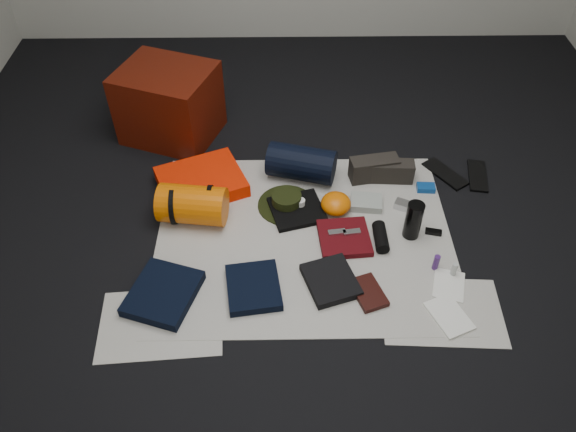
{
  "coord_description": "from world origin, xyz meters",
  "views": [
    {
      "loc": [
        -0.12,
        -2.07,
        2.26
      ],
      "look_at": [
        -0.09,
        0.06,
        0.1
      ],
      "focal_mm": 35.0,
      "sensor_mm": 36.0,
      "label": 1
    }
  ],
  "objects_px": {
    "navy_duffel": "(301,163)",
    "paperback_book": "(368,293)",
    "water_bottle": "(413,220)",
    "compact_camera": "(404,205)",
    "red_cabinet": "(169,103)",
    "sleeping_pad": "(201,182)",
    "stuff_sack": "(193,205)"
  },
  "relations": [
    {
      "from": "sleeping_pad",
      "to": "paperback_book",
      "type": "bearing_deg",
      "value": -41.79
    },
    {
      "from": "navy_duffel",
      "to": "paperback_book",
      "type": "distance_m",
      "value": 0.95
    },
    {
      "from": "red_cabinet",
      "to": "stuff_sack",
      "type": "relative_size",
      "value": 1.52
    },
    {
      "from": "navy_duffel",
      "to": "paperback_book",
      "type": "height_order",
      "value": "navy_duffel"
    },
    {
      "from": "red_cabinet",
      "to": "sleeping_pad",
      "type": "distance_m",
      "value": 0.62
    },
    {
      "from": "water_bottle",
      "to": "compact_camera",
      "type": "relative_size",
      "value": 2.17
    },
    {
      "from": "stuff_sack",
      "to": "compact_camera",
      "type": "relative_size",
      "value": 3.54
    },
    {
      "from": "compact_camera",
      "to": "paperback_book",
      "type": "xyz_separation_m",
      "value": [
        -0.27,
        -0.61,
        -0.01
      ]
    },
    {
      "from": "red_cabinet",
      "to": "navy_duffel",
      "type": "xyz_separation_m",
      "value": [
        0.83,
        -0.45,
        -0.12
      ]
    },
    {
      "from": "navy_duffel",
      "to": "compact_camera",
      "type": "distance_m",
      "value": 0.65
    },
    {
      "from": "compact_camera",
      "to": "water_bottle",
      "type": "bearing_deg",
      "value": -63.24
    },
    {
      "from": "water_bottle",
      "to": "compact_camera",
      "type": "xyz_separation_m",
      "value": [
        -0.0,
        0.21,
        -0.09
      ]
    },
    {
      "from": "stuff_sack",
      "to": "water_bottle",
      "type": "distance_m",
      "value": 1.2
    },
    {
      "from": "sleeping_pad",
      "to": "compact_camera",
      "type": "distance_m",
      "value": 1.19
    },
    {
      "from": "stuff_sack",
      "to": "navy_duffel",
      "type": "xyz_separation_m",
      "value": [
        0.61,
        0.35,
        -0.0
      ]
    },
    {
      "from": "stuff_sack",
      "to": "paperback_book",
      "type": "relative_size",
      "value": 1.8
    },
    {
      "from": "stuff_sack",
      "to": "water_bottle",
      "type": "bearing_deg",
      "value": -6.75
    },
    {
      "from": "water_bottle",
      "to": "red_cabinet",
      "type": "bearing_deg",
      "value": 146.21
    },
    {
      "from": "paperback_book",
      "to": "water_bottle",
      "type": "bearing_deg",
      "value": 35.5
    },
    {
      "from": "sleeping_pad",
      "to": "red_cabinet",
      "type": "bearing_deg",
      "value": 113.51
    },
    {
      "from": "red_cabinet",
      "to": "compact_camera",
      "type": "relative_size",
      "value": 5.36
    },
    {
      "from": "stuff_sack",
      "to": "navy_duffel",
      "type": "relative_size",
      "value": 0.93
    },
    {
      "from": "red_cabinet",
      "to": "stuff_sack",
      "type": "distance_m",
      "value": 0.84
    },
    {
      "from": "sleeping_pad",
      "to": "stuff_sack",
      "type": "xyz_separation_m",
      "value": [
        -0.02,
        -0.26,
        0.07
      ]
    },
    {
      "from": "compact_camera",
      "to": "paperback_book",
      "type": "relative_size",
      "value": 0.51
    },
    {
      "from": "water_bottle",
      "to": "navy_duffel",
      "type": "bearing_deg",
      "value": 139.82
    },
    {
      "from": "water_bottle",
      "to": "compact_camera",
      "type": "height_order",
      "value": "water_bottle"
    },
    {
      "from": "navy_duffel",
      "to": "sleeping_pad",
      "type": "bearing_deg",
      "value": -155.99
    },
    {
      "from": "navy_duffel",
      "to": "water_bottle",
      "type": "height_order",
      "value": "water_bottle"
    },
    {
      "from": "sleeping_pad",
      "to": "navy_duffel",
      "type": "bearing_deg",
      "value": 8.59
    },
    {
      "from": "navy_duffel",
      "to": "water_bottle",
      "type": "xyz_separation_m",
      "value": [
        0.58,
        -0.49,
        0.01
      ]
    },
    {
      "from": "navy_duffel",
      "to": "paperback_book",
      "type": "xyz_separation_m",
      "value": [
        0.3,
        -0.89,
        -0.09
      ]
    }
  ]
}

